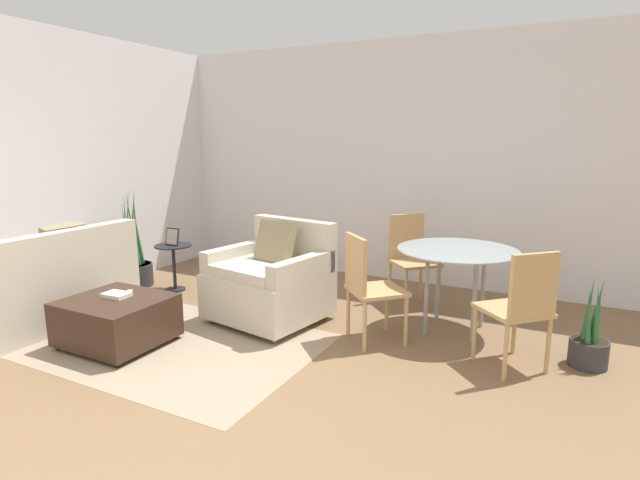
{
  "coord_description": "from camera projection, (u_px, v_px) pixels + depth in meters",
  "views": [
    {
      "loc": [
        2.01,
        -1.78,
        1.65
      ],
      "look_at": [
        -0.03,
        2.16,
        0.75
      ],
      "focal_mm": 28.0,
      "sensor_mm": 36.0,
      "label": 1
    }
  ],
  "objects": [
    {
      "name": "tv_remote_primary",
      "position": [
        129.0,
        293.0,
        4.15
      ],
      "size": [
        0.12,
        0.14,
        0.01
      ],
      "color": "#B7B7BC",
      "rests_on": "ottoman"
    },
    {
      "name": "side_table",
      "position": [
        174.0,
        259.0,
        5.48
      ],
      "size": [
        0.4,
        0.4,
        0.51
      ],
      "color": "black",
      "rests_on": "ground_plane"
    },
    {
      "name": "area_rug",
      "position": [
        174.0,
        344.0,
        4.09
      ],
      "size": [
        2.31,
        1.63,
        0.01
      ],
      "color": "gray",
      "rests_on": "ground_plane"
    },
    {
      "name": "book_stack",
      "position": [
        116.0,
        295.0,
        4.05
      ],
      "size": [
        0.22,
        0.16,
        0.03
      ],
      "color": "beige",
      "rests_on": "ottoman"
    },
    {
      "name": "couch",
      "position": [
        14.0,
        299.0,
        4.28
      ],
      "size": [
        0.85,
        2.08,
        0.89
      ],
      "color": "beige",
      "rests_on": "ground_plane"
    },
    {
      "name": "potted_plant",
      "position": [
        135.0,
        264.0,
        5.68
      ],
      "size": [
        0.39,
        0.39,
        1.12
      ],
      "color": "#333338",
      "rests_on": "ground_plane"
    },
    {
      "name": "dining_chair_near_right",
      "position": [
        522.0,
        303.0,
        3.51
      ],
      "size": [
        0.59,
        0.59,
        0.9
      ],
      "color": "tan",
      "rests_on": "ground_plane"
    },
    {
      "name": "wall_back",
      "position": [
        386.0,
        163.0,
        5.81
      ],
      "size": [
        12.0,
        0.06,
        2.75
      ],
      "color": "white",
      "rests_on": "ground_plane"
    },
    {
      "name": "dining_chair_far_left",
      "position": [
        411.0,
        253.0,
        5.05
      ],
      "size": [
        0.59,
        0.59,
        0.9
      ],
      "color": "tan",
      "rests_on": "ground_plane"
    },
    {
      "name": "ground_plane",
      "position": [
        147.0,
        440.0,
        2.78
      ],
      "size": [
        20.0,
        20.0,
        0.0
      ],
      "primitive_type": "plane",
      "color": "brown"
    },
    {
      "name": "potted_plant_small",
      "position": [
        589.0,
        343.0,
        3.66
      ],
      "size": [
        0.27,
        0.27,
        0.68
      ],
      "color": "#333338",
      "rests_on": "ground_plane"
    },
    {
      "name": "armchair",
      "position": [
        271.0,
        281.0,
        4.57
      ],
      "size": [
        1.07,
        1.01,
        0.92
      ],
      "color": "beige",
      "rests_on": "ground_plane"
    },
    {
      "name": "wall_left",
      "position": [
        51.0,
        167.0,
        5.05
      ],
      "size": [
        0.06,
        12.0,
        2.75
      ],
      "color": "white",
      "rests_on": "ground_plane"
    },
    {
      "name": "dining_chair_near_left",
      "position": [
        367.0,
        282.0,
        4.03
      ],
      "size": [
        0.59,
        0.59,
        0.9
      ],
      "color": "tan",
      "rests_on": "ground_plane"
    },
    {
      "name": "dining_table",
      "position": [
        457.0,
        259.0,
        4.26
      ],
      "size": [
        1.02,
        1.02,
        0.73
      ],
      "color": "#99A8AD",
      "rests_on": "ground_plane"
    },
    {
      "name": "picture_frame",
      "position": [
        172.0,
        237.0,
        5.43
      ],
      "size": [
        0.17,
        0.07,
        0.19
      ],
      "color": "black",
      "rests_on": "side_table"
    },
    {
      "name": "ottoman",
      "position": [
        117.0,
        319.0,
        4.05
      ],
      "size": [
        0.77,
        0.7,
        0.39
      ],
      "color": "#382319",
      "rests_on": "ground_plane"
    }
  ]
}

